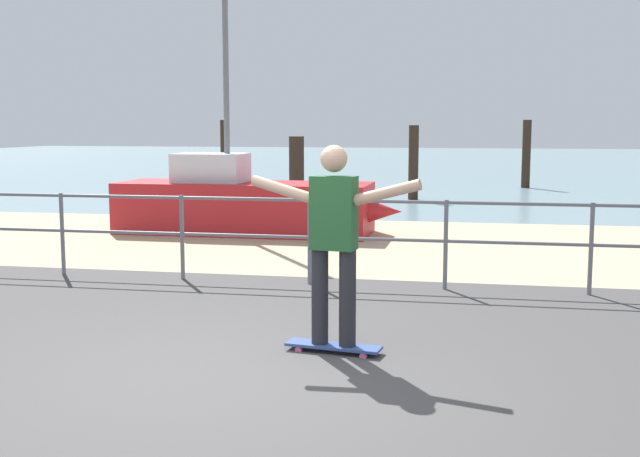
# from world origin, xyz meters

# --- Properties ---
(ground_plane) EXTENTS (24.00, 10.00, 0.04)m
(ground_plane) POSITION_xyz_m (0.00, -1.00, 0.00)
(ground_plane) COLOR #474444
(ground_plane) RESTS_ON ground
(beach_strip) EXTENTS (24.00, 6.00, 0.04)m
(beach_strip) POSITION_xyz_m (0.00, 7.00, 0.00)
(beach_strip) COLOR tan
(beach_strip) RESTS_ON ground
(sea_surface) EXTENTS (72.00, 50.00, 0.04)m
(sea_surface) POSITION_xyz_m (0.00, 35.00, 0.00)
(sea_surface) COLOR #75939E
(sea_surface) RESTS_ON ground
(railing_fence) EXTENTS (12.75, 0.05, 1.05)m
(railing_fence) POSITION_xyz_m (-1.69, 3.60, 0.70)
(railing_fence) COLOR slate
(railing_fence) RESTS_ON ground
(sailboat) EXTENTS (4.96, 1.45, 5.19)m
(sailboat) POSITION_xyz_m (-1.97, 7.79, 0.52)
(sailboat) COLOR #B21E23
(sailboat) RESTS_ON ground
(skateboard) EXTENTS (0.82, 0.32, 0.08)m
(skateboard) POSITION_xyz_m (0.68, 0.85, 0.07)
(skateboard) COLOR #334C8C
(skateboard) RESTS_ON ground
(skateboarder) EXTENTS (1.44, 0.30, 1.65)m
(skateboarder) POSITION_xyz_m (0.68, 0.85, 1.02)
(skateboarder) COLOR #26262B
(skateboarder) RESTS_ON skateboard
(groyne_post_0) EXTENTS (0.26, 0.26, 2.05)m
(groyne_post_0) POSITION_xyz_m (-5.77, 17.99, 1.02)
(groyne_post_0) COLOR #332319
(groyne_post_0) RESTS_ON ground
(groyne_post_1) EXTENTS (0.39, 0.39, 1.60)m
(groyne_post_1) POSITION_xyz_m (-2.74, 14.63, 0.80)
(groyne_post_1) COLOR #332319
(groyne_post_1) RESTS_ON ground
(groyne_post_2) EXTENTS (0.25, 0.25, 1.89)m
(groyne_post_2) POSITION_xyz_m (0.28, 14.59, 0.94)
(groyne_post_2) COLOR #332319
(groyne_post_2) RESTS_ON ground
(groyne_post_3) EXTENTS (0.26, 0.26, 2.04)m
(groyne_post_3) POSITION_xyz_m (3.31, 19.03, 1.02)
(groyne_post_3) COLOR #332319
(groyne_post_3) RESTS_ON ground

